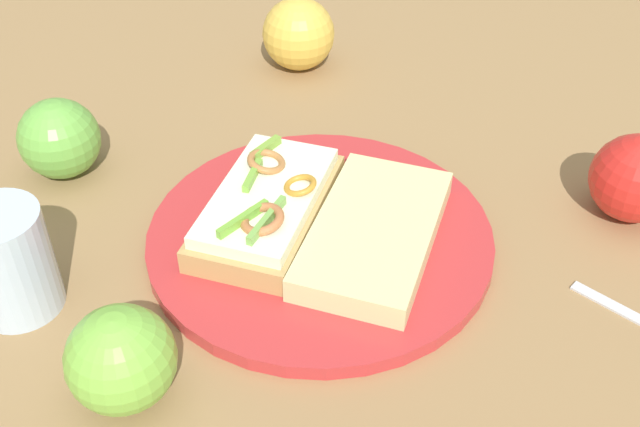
% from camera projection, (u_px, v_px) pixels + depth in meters
% --- Properties ---
extents(ground_plane, '(2.00, 2.00, 0.00)m').
position_uv_depth(ground_plane, '(320.00, 243.00, 0.67)').
color(ground_plane, olive).
rests_on(ground_plane, ground).
extents(plate, '(0.30, 0.30, 0.01)m').
position_uv_depth(plate, '(320.00, 237.00, 0.66)').
color(plate, '#BC2F31').
rests_on(plate, ground_plane).
extents(sandwich, '(0.18, 0.11, 0.05)m').
position_uv_depth(sandwich, '(267.00, 205.00, 0.66)').
color(sandwich, tan).
rests_on(sandwich, plate).
extents(bread_slice_side, '(0.19, 0.12, 0.02)m').
position_uv_depth(bread_slice_side, '(374.00, 233.00, 0.64)').
color(bread_slice_side, beige).
rests_on(bread_slice_side, plate).
extents(apple_1, '(0.08, 0.08, 0.08)m').
position_uv_depth(apple_1, '(59.00, 139.00, 0.72)').
color(apple_1, '#69B043').
rests_on(apple_1, ground_plane).
extents(apple_2, '(0.11, 0.11, 0.08)m').
position_uv_depth(apple_2, '(635.00, 178.00, 0.67)').
color(apple_2, red).
rests_on(apple_2, ground_plane).
extents(apple_3, '(0.10, 0.10, 0.08)m').
position_uv_depth(apple_3, '(121.00, 359.00, 0.52)').
color(apple_3, '#78BA41').
rests_on(apple_3, ground_plane).
extents(apple_4, '(0.11, 0.11, 0.08)m').
position_uv_depth(apple_4, '(298.00, 34.00, 0.88)').
color(apple_4, gold).
rests_on(apple_4, ground_plane).
extents(drinking_glass, '(0.07, 0.07, 0.09)m').
position_uv_depth(drinking_glass, '(8.00, 262.00, 0.58)').
color(drinking_glass, silver).
rests_on(drinking_glass, ground_plane).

